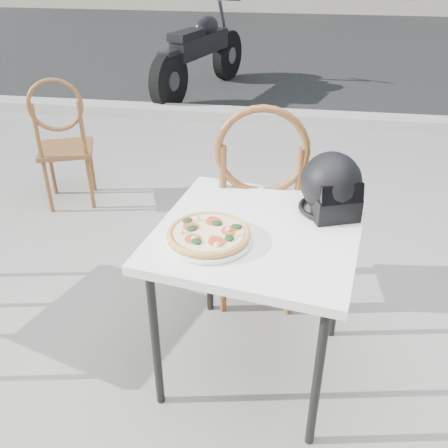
# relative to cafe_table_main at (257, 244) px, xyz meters

# --- Properties ---
(ground) EXTENTS (80.00, 80.00, 0.00)m
(ground) POSITION_rel_cafe_table_main_xyz_m (-0.13, 0.41, -0.67)
(ground) COLOR gray
(ground) RESTS_ON ground
(street_asphalt) EXTENTS (30.00, 8.00, 0.00)m
(street_asphalt) POSITION_rel_cafe_table_main_xyz_m (-0.13, 7.41, -0.67)
(street_asphalt) COLOR black
(street_asphalt) RESTS_ON ground
(curb) EXTENTS (30.00, 0.25, 0.12)m
(curb) POSITION_rel_cafe_table_main_xyz_m (-0.13, 3.41, -0.61)
(curb) COLOR #A9A59E
(curb) RESTS_ON ground
(cafe_table_main) EXTENTS (0.89, 0.89, 0.74)m
(cafe_table_main) POSITION_rel_cafe_table_main_xyz_m (0.00, 0.00, 0.00)
(cafe_table_main) COLOR white
(cafe_table_main) RESTS_ON ground
(plate) EXTENTS (0.40, 0.40, 0.02)m
(plate) POSITION_rel_cafe_table_main_xyz_m (-0.17, -0.11, 0.08)
(plate) COLOR white
(plate) RESTS_ON cafe_table_main
(pizza) EXTENTS (0.32, 0.32, 0.04)m
(pizza) POSITION_rel_cafe_table_main_xyz_m (-0.17, -0.11, 0.10)
(pizza) COLOR gold
(pizza) RESTS_ON plate
(helmet) EXTENTS (0.32, 0.33, 0.25)m
(helmet) POSITION_rel_cafe_table_main_xyz_m (0.28, 0.19, 0.18)
(helmet) COLOR black
(helmet) RESTS_ON cafe_table_main
(cafe_chair_main) EXTENTS (0.46, 0.46, 1.12)m
(cafe_chair_main) POSITION_rel_cafe_table_main_xyz_m (-0.03, 0.47, -0.05)
(cafe_chair_main) COLOR brown
(cafe_chair_main) RESTS_ON ground
(cafe_chair_side) EXTENTS (0.46, 0.46, 0.95)m
(cafe_chair_side) POSITION_rel_cafe_table_main_xyz_m (-1.46, 1.37, -0.14)
(cafe_chair_side) COLOR brown
(cafe_chair_side) RESTS_ON ground
(motorcycle) EXTENTS (0.81, 2.02, 1.04)m
(motorcycle) POSITION_rel_cafe_table_main_xyz_m (-1.08, 4.41, -0.21)
(motorcycle) COLOR black
(motorcycle) RESTS_ON street_asphalt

